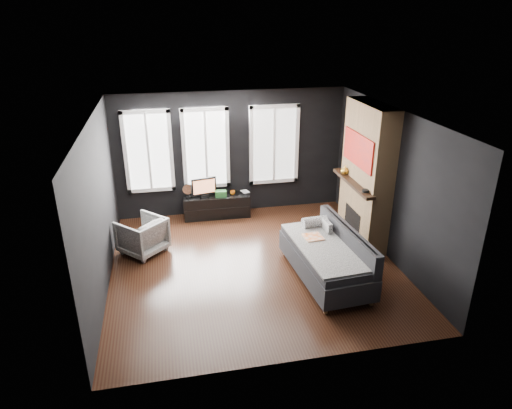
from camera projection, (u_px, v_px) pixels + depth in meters
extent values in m
plane|color=black|center=(254.00, 265.00, 8.20)|extent=(5.00, 5.00, 0.00)
plane|color=white|center=(254.00, 116.00, 7.14)|extent=(5.00, 5.00, 0.00)
cube|color=black|center=(231.00, 153.00, 9.92)|extent=(5.00, 0.02, 2.70)
cube|color=black|center=(99.00, 207.00, 7.20)|extent=(0.02, 5.00, 2.70)
cube|color=black|center=(391.00, 185.00, 8.13)|extent=(0.02, 5.00, 2.70)
cube|color=gray|center=(327.00, 229.00, 8.07)|extent=(0.09, 0.34, 0.33)
imported|color=white|center=(142.00, 234.00, 8.50)|extent=(1.01, 1.01, 0.76)
imported|color=#C8610E|center=(233.00, 192.00, 9.98)|extent=(0.13, 0.11, 0.11)
imported|color=beige|center=(242.00, 188.00, 10.08)|extent=(0.15, 0.05, 0.20)
cube|color=#27652B|center=(221.00, 194.00, 9.88)|extent=(0.25, 0.16, 0.13)
imported|color=gold|center=(345.00, 170.00, 9.01)|extent=(0.19, 0.20, 0.17)
cylinder|color=black|center=(366.00, 191.00, 8.13)|extent=(0.14, 0.14, 0.04)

